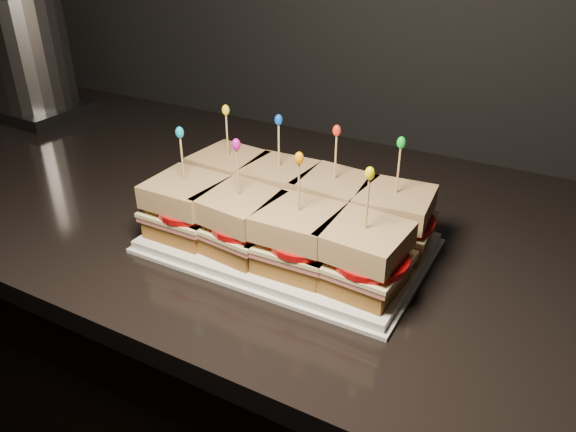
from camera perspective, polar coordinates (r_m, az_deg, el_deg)
The scene contains 63 objects.
cabinet at distance 1.36m, azimuth -10.42°, elevation -14.01°, with size 2.23×0.71×0.85m, color black.
granite_slab at distance 1.11m, azimuth -12.43°, elevation 3.06°, with size 2.27×0.75×0.03m, color black.
platter at distance 0.85m, azimuth 0.00°, elevation -2.72°, with size 0.40×0.25×0.02m, color white.
platter_rim at distance 0.85m, azimuth 0.00°, elevation -3.07°, with size 0.41×0.26×0.01m, color white.
sandwich_0_bread_bot at distance 0.95m, azimuth -5.88°, elevation 2.22°, with size 0.10×0.10×0.03m, color brown.
sandwich_0_ham at distance 0.94m, azimuth -5.93°, elevation 3.19°, with size 0.11×0.10×0.01m, color #B2584D.
sandwich_0_cheese at distance 0.93m, azimuth -5.95°, elevation 3.58°, with size 0.11×0.11×0.01m, color #F1E59D.
sandwich_0_tomato at distance 0.92m, azimuth -5.57°, elevation 3.71°, with size 0.10×0.10×0.01m, color #AF080A.
sandwich_0_bread_top at distance 0.92m, azimuth -6.04°, elevation 5.22°, with size 0.10×0.10×0.03m, color brown.
sandwich_0_pick at distance 0.91m, azimuth -6.20°, elevation 7.95°, with size 0.00×0.00×0.09m, color tan.
sandwich_0_frill at distance 0.89m, azimuth -6.35°, elevation 10.66°, with size 0.01×0.01×0.02m, color yellow.
sandwich_1_bread_bot at distance 0.90m, azimuth -0.89°, elevation 0.93°, with size 0.10×0.10×0.03m, color brown.
sandwich_1_ham at distance 0.89m, azimuth -0.90°, elevation 1.94°, with size 0.11×0.10×0.01m, color #B2584D.
sandwich_1_cheese at distance 0.89m, azimuth -0.90°, elevation 2.34°, with size 0.11×0.11×0.01m, color #F1E59D.
sandwich_1_tomato at distance 0.88m, azimuth -0.42°, elevation 2.45°, with size 0.10×0.10×0.01m, color #AF080A.
sandwich_1_bread_top at distance 0.88m, azimuth -0.92°, elevation 4.05°, with size 0.10×0.10×0.03m, color brown.
sandwich_1_pick at distance 0.86m, azimuth -0.94°, elevation 6.91°, with size 0.00×0.00×0.09m, color tan.
sandwich_1_frill at distance 0.84m, azimuth -0.97°, elevation 9.75°, with size 0.01×0.01×0.02m, color blue.
sandwich_2_bread_bot at distance 0.86m, azimuth 4.57°, elevation -0.50°, with size 0.10×0.10×0.03m, color brown.
sandwich_2_ham at distance 0.85m, azimuth 4.62°, elevation 0.54°, with size 0.11×0.10×0.01m, color #B2584D.
sandwich_2_cheese at distance 0.85m, azimuth 4.64°, elevation 0.95°, with size 0.11×0.11×0.01m, color #F1E59D.
sandwich_2_tomato at distance 0.84m, azimuth 5.23°, elevation 1.05°, with size 0.10×0.10×0.01m, color #AF080A.
sandwich_2_bread_top at distance 0.84m, azimuth 4.71°, elevation 2.72°, with size 0.10×0.10×0.03m, color brown.
sandwich_2_pick at distance 0.82m, azimuth 4.85°, elevation 5.69°, with size 0.00×0.00×0.09m, color tan.
sandwich_2_frill at distance 0.80m, azimuth 4.98°, elevation 8.64°, with size 0.01×0.01×0.02m, color red.
sandwich_3_bread_bot at distance 0.83m, azimuth 10.47°, elevation -2.03°, with size 0.10×0.10×0.03m, color brown.
sandwich_3_ham at distance 0.83m, azimuth 10.58°, elevation -0.97°, with size 0.11×0.10×0.01m, color #B2584D.
sandwich_3_cheese at distance 0.82m, azimuth 10.62°, elevation -0.55°, with size 0.11×0.11×0.01m, color #F1E59D.
sandwich_3_tomato at distance 0.81m, azimuth 11.32°, elevation -0.47°, with size 0.10×0.10×0.01m, color #AF080A.
sandwich_3_bread_top at distance 0.81m, azimuth 10.81°, elevation 1.25°, with size 0.10×0.10×0.03m, color brown.
sandwich_3_pick at distance 0.79m, azimuth 11.12°, elevation 4.29°, with size 0.00×0.00×0.09m, color tan.
sandwich_3_frill at distance 0.77m, azimuth 11.43°, elevation 7.33°, with size 0.01×0.01×0.02m, color green.
sandwich_4_bread_bot at distance 0.87m, azimuth -10.07°, elevation -0.74°, with size 0.10×0.10×0.03m, color brown.
sandwich_4_ham at distance 0.86m, azimuth -10.17°, elevation 0.29°, with size 0.11×0.10×0.01m, color #B2584D.
sandwich_4_cheese at distance 0.85m, azimuth -10.21°, elevation 0.70°, with size 0.11×0.11×0.01m, color #F1E59D.
sandwich_4_tomato at distance 0.84m, azimuth -9.86°, elevation 0.80°, with size 0.10×0.10×0.01m, color #AF080A.
sandwich_4_bread_top at distance 0.84m, azimuth -10.38°, elevation 2.45°, with size 0.10×0.10×0.03m, color brown.
sandwich_4_pick at distance 0.82m, azimuth -10.67°, elevation 5.40°, with size 0.00×0.00×0.09m, color tan.
sandwich_4_frill at distance 0.81m, azimuth -10.96°, elevation 8.33°, with size 0.01×0.01×0.02m, color #0F8FB3.
sandwich_5_bread_bot at distance 0.82m, azimuth -4.83°, elevation -2.33°, with size 0.10×0.10×0.03m, color brown.
sandwich_5_ham at distance 0.81m, azimuth -4.89°, elevation -1.26°, with size 0.11×0.10×0.01m, color #B2584D.
sandwich_5_cheese at distance 0.80m, azimuth -4.91°, elevation -0.83°, with size 0.11×0.11×0.01m, color #F1E59D.
sandwich_5_tomato at distance 0.79m, azimuth -4.44°, elevation -0.75°, with size 0.10×0.10×0.01m, color #AF080A.
sandwich_5_bread_top at distance 0.79m, azimuth -4.99°, elevation 1.01°, with size 0.10×0.10×0.03m, color brown.
sandwich_5_pick at distance 0.77m, azimuth -5.14°, elevation 4.12°, with size 0.00×0.00×0.09m, color tan.
sandwich_5_frill at distance 0.75m, azimuth -5.29°, elevation 7.24°, with size 0.01×0.01×0.02m, color #BF119A.
sandwich_6_bread_bot at distance 0.78m, azimuth 1.04°, elevation -4.09°, with size 0.10×0.10×0.03m, color brown.
sandwich_6_ham at distance 0.77m, azimuth 1.05°, elevation -2.98°, with size 0.11×0.10×0.01m, color #B2584D.
sandwich_6_cheese at distance 0.76m, azimuth 1.05°, elevation -2.53°, with size 0.11×0.11×0.01m, color #F1E59D.
sandwich_6_tomato at distance 0.75m, azimuth 1.65°, elevation -2.48°, with size 0.10×0.10×0.01m, color #AF080A.
sandwich_6_bread_top at distance 0.75m, azimuth 1.07°, elevation -0.62°, with size 0.10×0.10×0.03m, color brown.
sandwich_6_pick at distance 0.73m, azimuth 1.11°, elevation 2.62°, with size 0.00×0.00×0.09m, color tan.
sandwich_6_frill at distance 0.71m, azimuth 1.14°, elevation 5.90°, with size 0.01×0.01×0.02m, color orange.
sandwich_7_bread_bot at distance 0.74m, azimuth 7.52°, elevation -5.98°, with size 0.10×0.10×0.03m, color brown.
sandwich_7_ham at distance 0.73m, azimuth 7.61°, elevation -4.84°, with size 0.11×0.10×0.01m, color #B2584D.
sandwich_7_cheese at distance 0.73m, azimuth 7.64°, elevation -4.38°, with size 0.11×0.11×0.01m, color #F1E59D.
sandwich_7_tomato at distance 0.72m, azimuth 8.39°, elevation -4.36°, with size 0.10×0.10×0.01m, color #AF080A.
sandwich_7_bread_top at distance 0.71m, azimuth 7.79°, elevation -2.42°, with size 0.10×0.10×0.03m, color brown.
sandwich_7_pick at distance 0.69m, azimuth 8.05°, elevation 0.92°, with size 0.00×0.00×0.09m, color tan.
sandwich_7_frill at distance 0.67m, azimuth 8.31°, elevation 4.32°, with size 0.01×0.01×0.02m, color yellow.
appliance_base at distance 1.55m, azimuth -23.95°, elevation 9.94°, with size 0.23×0.19×0.03m, color #262628.
appliance_body at distance 1.51m, azimuth -25.04°, elevation 14.96°, with size 0.19×0.19×0.25m, color silver.
appliance at distance 1.52m, azimuth -25.00°, elevation 14.79°, with size 0.23×0.19×0.30m, color silver, non-canonical shape.
Camera 1 is at (0.11, 0.90, 1.34)m, focal length 35.00 mm.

